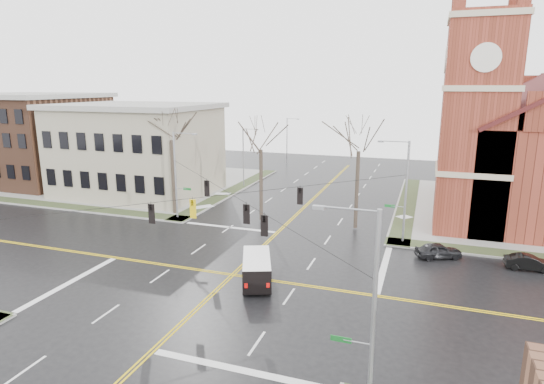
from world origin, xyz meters
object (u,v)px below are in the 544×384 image
(signal_pole_nw, at_px, (177,173))
(signal_pole_se, at_px, (370,308))
(streetlight_north_a, at_px, (244,155))
(cargo_van, at_px, (257,267))
(tree_nw_near, at_px, (261,145))
(tree_ne, at_px, (359,146))
(streetlight_north_b, at_px, (288,139))
(parked_car_b, at_px, (529,263))
(signal_pole_ne, at_px, (404,189))
(tree_nw_far, at_px, (171,135))
(parked_car_a, at_px, (438,251))

(signal_pole_nw, bearing_deg, signal_pole_se, -45.45)
(streetlight_north_a, distance_m, cargo_van, 31.37)
(tree_nw_near, height_order, tree_ne, tree_ne)
(streetlight_north_a, xyz_separation_m, streetlight_north_b, (0.00, 20.00, 0.00))
(streetlight_north_b, distance_m, parked_car_b, 50.91)
(signal_pole_nw, bearing_deg, streetlight_north_b, 88.95)
(signal_pole_nw, distance_m, streetlight_north_a, 16.52)
(streetlight_north_b, height_order, cargo_van, streetlight_north_b)
(signal_pole_ne, distance_m, signal_pole_nw, 22.64)
(signal_pole_se, relative_size, tree_ne, 0.80)
(streetlight_north_b, height_order, tree_ne, tree_ne)
(signal_pole_se, height_order, tree_nw_far, tree_nw_far)
(signal_pole_ne, distance_m, cargo_van, 15.59)
(streetlight_north_a, bearing_deg, signal_pole_se, -60.91)
(signal_pole_se, height_order, parked_car_b, signal_pole_se)
(signal_pole_ne, bearing_deg, tree_nw_near, 171.64)
(tree_nw_near, distance_m, tree_ne, 9.68)
(streetlight_north_a, xyz_separation_m, tree_nw_near, (7.85, -14.42, 3.47))
(parked_car_b, bearing_deg, streetlight_north_b, 36.30)
(signal_pole_ne, xyz_separation_m, tree_ne, (-4.46, 2.52, 3.24))
(cargo_van, distance_m, tree_nw_near, 16.36)
(signal_pole_nw, bearing_deg, tree_nw_far, 134.00)
(parked_car_b, relative_size, tree_nw_far, 0.29)
(cargo_van, bearing_deg, tree_nw_near, 87.64)
(cargo_van, relative_size, tree_ne, 0.47)
(signal_pole_se, xyz_separation_m, tree_nw_far, (-23.92, 24.32, 3.69))
(signal_pole_se, height_order, parked_car_a, signal_pole_se)
(streetlight_north_b, bearing_deg, tree_nw_far, -93.17)
(signal_pole_nw, height_order, signal_pole_se, same)
(signal_pole_ne, bearing_deg, signal_pole_se, -90.00)
(cargo_van, bearing_deg, streetlight_north_b, 83.13)
(streetlight_north_a, relative_size, tree_nw_far, 0.67)
(tree_nw_far, bearing_deg, cargo_van, -42.13)
(tree_nw_far, bearing_deg, signal_pole_nw, -46.00)
(streetlight_north_a, relative_size, streetlight_north_b, 1.00)
(tree_ne, bearing_deg, signal_pole_se, -80.08)
(streetlight_north_b, relative_size, parked_car_a, 2.16)
(tree_nw_near, bearing_deg, tree_ne, 2.60)
(tree_nw_near, bearing_deg, streetlight_north_b, 102.84)
(parked_car_a, bearing_deg, tree_ne, 31.09)
(streetlight_north_b, height_order, parked_car_a, streetlight_north_b)
(streetlight_north_b, bearing_deg, cargo_van, -75.26)
(signal_pole_ne, height_order, tree_ne, tree_ne)
(signal_pole_se, xyz_separation_m, streetlight_north_b, (-21.97, 59.50, -0.48))
(parked_car_a, relative_size, tree_nw_far, 0.31)
(cargo_van, distance_m, tree_nw_far, 21.19)
(signal_pole_ne, distance_m, tree_nw_near, 14.59)
(signal_pole_nw, relative_size, streetlight_north_a, 1.12)
(signal_pole_se, bearing_deg, signal_pole_ne, 90.00)
(signal_pole_se, distance_m, tree_nw_far, 34.31)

